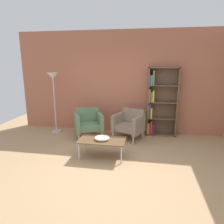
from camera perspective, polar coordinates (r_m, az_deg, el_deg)
The scene contains 8 objects.
ground_plane at distance 4.05m, azimuth -0.49°, elevation -16.09°, with size 8.32×8.32×0.00m, color tan.
brick_back_panel at distance 5.98m, azimuth 3.76°, elevation 8.23°, with size 6.40×0.12×2.90m, color #B2664C.
bookshelf_tall at distance 5.82m, azimuth 13.07°, elevation 2.64°, with size 0.80×0.30×1.90m.
coffee_table_low at distance 4.43m, azimuth -2.80°, elevation -8.09°, with size 1.00×0.56×0.40m.
decorative_bowl at distance 4.41m, azimuth -2.81°, elevation -7.28°, with size 0.32×0.32×0.05m.
armchair_spare_guest at distance 5.64m, azimuth -6.65°, elevation -2.90°, with size 0.91×0.88×0.78m.
armchair_by_bookshelf at distance 5.53m, azimuth 4.91°, elevation -3.18°, with size 0.90×0.87×0.78m.
floor_lamp_torchiere at distance 6.06m, azimuth -16.10°, elevation 7.79°, with size 0.32×0.32×1.74m.
Camera 1 is at (0.64, -3.46, 2.00)m, focal length 32.71 mm.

